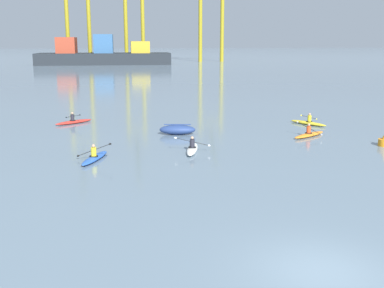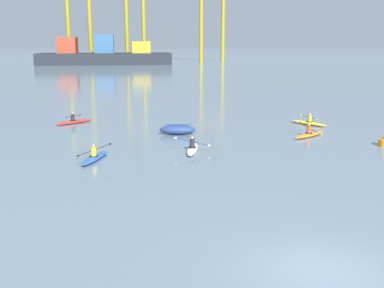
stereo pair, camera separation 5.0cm
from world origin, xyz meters
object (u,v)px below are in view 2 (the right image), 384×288
at_px(gantry_crane_west_mid, 135,3).
at_px(kayak_blue, 95,157).
at_px(kayak_white, 192,149).
at_px(kayak_red, 74,121).
at_px(gantry_crane_east_mid, 212,9).
at_px(container_barge, 104,55).
at_px(capsized_dinghy, 178,130).
at_px(kayak_orange, 309,134).
at_px(kayak_yellow, 309,123).

relative_size(gantry_crane_west_mid, kayak_blue, 10.47).
distance_m(kayak_white, kayak_red, 13.89).
relative_size(gantry_crane_east_mid, kayak_red, 10.62).
distance_m(container_barge, capsized_dinghy, 104.52).
xyz_separation_m(gantry_crane_east_mid, kayak_white, (-23.21, -123.00, -15.87)).
distance_m(kayak_white, kayak_orange, 9.43).
relative_size(container_barge, kayak_blue, 10.79).
bearing_deg(gantry_crane_east_mid, capsized_dinghy, -101.32).
height_order(kayak_yellow, kayak_blue, kayak_blue).
distance_m(kayak_yellow, kayak_red, 19.10).
bearing_deg(container_barge, kayak_orange, -79.95).
relative_size(gantry_crane_east_mid, kayak_white, 9.34).
relative_size(gantry_crane_east_mid, kayak_blue, 9.44).
relative_size(kayak_orange, kayak_red, 1.03).
height_order(container_barge, kayak_red, container_barge).
bearing_deg(kayak_orange, kayak_yellow, 69.28).
xyz_separation_m(container_barge, kayak_yellow, (20.59, -101.42, -2.47)).
distance_m(kayak_yellow, kayak_orange, 5.02).
relative_size(gantry_crane_west_mid, kayak_white, 10.36).
relative_size(kayak_blue, kayak_red, 1.13).
bearing_deg(kayak_blue, kayak_white, 13.99).
bearing_deg(kayak_blue, container_barge, 92.16).
distance_m(capsized_dinghy, kayak_blue, 8.79).
xyz_separation_m(gantry_crane_west_mid, kayak_red, (-7.46, -112.84, -17.50)).
distance_m(gantry_crane_east_mid, kayak_white, 126.18).
bearing_deg(kayak_orange, kayak_red, 155.38).
bearing_deg(kayak_orange, gantry_crane_east_mid, 83.14).
height_order(gantry_crane_east_mid, kayak_yellow, gantry_crane_east_mid).
distance_m(gantry_crane_west_mid, kayak_yellow, 117.83).
height_order(kayak_orange, kayak_blue, kayak_blue).
relative_size(gantry_crane_west_mid, kayak_yellow, 11.14).
bearing_deg(container_barge, kayak_yellow, -78.52).
distance_m(gantry_crane_west_mid, kayak_red, 114.43).
relative_size(gantry_crane_west_mid, gantry_crane_east_mid, 1.11).
relative_size(gantry_crane_east_mid, kayak_orange, 10.29).
distance_m(container_barge, kayak_blue, 111.02).
xyz_separation_m(gantry_crane_west_mid, kayak_orange, (9.60, -120.66, -17.50)).
distance_m(gantry_crane_east_mid, kayak_yellow, 116.73).
relative_size(gantry_crane_west_mid, capsized_dinghy, 13.04).
bearing_deg(capsized_dinghy, gantry_crane_east_mid, 78.68).
bearing_deg(kayak_yellow, gantry_crane_east_mid, 83.73).
bearing_deg(gantry_crane_east_mid, kayak_red, -105.71).
xyz_separation_m(capsized_dinghy, kayak_orange, (9.14, -2.07, -0.18)).
xyz_separation_m(kayak_orange, kayak_blue, (-14.62, -4.80, -0.00)).
relative_size(gantry_crane_east_mid, capsized_dinghy, 11.75).
bearing_deg(kayak_white, kayak_orange, 20.86).
xyz_separation_m(kayak_yellow, kayak_orange, (-1.78, -4.69, 0.00)).
height_order(capsized_dinghy, kayak_yellow, kayak_yellow).
height_order(container_barge, kayak_blue, container_barge).
relative_size(container_barge, capsized_dinghy, 13.42).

